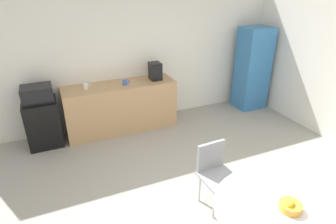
# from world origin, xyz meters

# --- Properties ---
(ground_plane) EXTENTS (6.00, 6.00, 0.00)m
(ground_plane) POSITION_xyz_m (0.00, 0.00, 0.00)
(ground_plane) COLOR #9E998E
(wall_back) EXTENTS (6.00, 0.10, 2.60)m
(wall_back) POSITION_xyz_m (0.00, 3.00, 1.30)
(wall_back) COLOR white
(wall_back) RESTS_ON ground_plane
(counter_block) EXTENTS (2.02, 0.60, 0.90)m
(counter_block) POSITION_xyz_m (-0.32, 2.65, 0.45)
(counter_block) COLOR tan
(counter_block) RESTS_ON ground_plane
(mini_fridge) EXTENTS (0.54, 0.54, 0.81)m
(mini_fridge) POSITION_xyz_m (-1.67, 2.65, 0.40)
(mini_fridge) COLOR black
(mini_fridge) RESTS_ON ground_plane
(microwave) EXTENTS (0.48, 0.38, 0.26)m
(microwave) POSITION_xyz_m (-1.67, 2.65, 0.94)
(microwave) COLOR black
(microwave) RESTS_ON mini_fridge
(locker_cabinet) EXTENTS (0.60, 0.50, 1.73)m
(locker_cabinet) POSITION_xyz_m (2.55, 2.55, 0.86)
(locker_cabinet) COLOR #3372B2
(locker_cabinet) RESTS_ON ground_plane
(round_table) EXTENTS (1.22, 1.22, 0.75)m
(round_table) POSITION_xyz_m (0.30, -0.74, 0.63)
(round_table) COLOR silver
(round_table) RESTS_ON ground_plane
(chair_gray) EXTENTS (0.44, 0.44, 0.83)m
(chair_gray) POSITION_xyz_m (0.25, 0.29, 0.52)
(chair_gray) COLOR silver
(chair_gray) RESTS_ON ground_plane
(fruit_bowl) EXTENTS (0.21, 0.21, 0.11)m
(fruit_bowl) POSITION_xyz_m (0.36, -0.78, 0.80)
(fruit_bowl) COLOR gold
(fruit_bowl) RESTS_ON round_table
(mug_white) EXTENTS (0.13, 0.08, 0.09)m
(mug_white) POSITION_xyz_m (-0.90, 2.65, 0.95)
(mug_white) COLOR white
(mug_white) RESTS_ON counter_block
(mug_green) EXTENTS (0.13, 0.08, 0.09)m
(mug_green) POSITION_xyz_m (-0.22, 2.59, 0.95)
(mug_green) COLOR #3F66BF
(mug_green) RESTS_ON counter_block
(mug_red) EXTENTS (0.13, 0.08, 0.09)m
(mug_red) POSITION_xyz_m (0.37, 2.62, 0.95)
(mug_red) COLOR #D84C4C
(mug_red) RESTS_ON counter_block
(coffee_maker) EXTENTS (0.20, 0.24, 0.32)m
(coffee_maker) POSITION_xyz_m (0.38, 2.65, 1.06)
(coffee_maker) COLOR black
(coffee_maker) RESTS_ON counter_block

